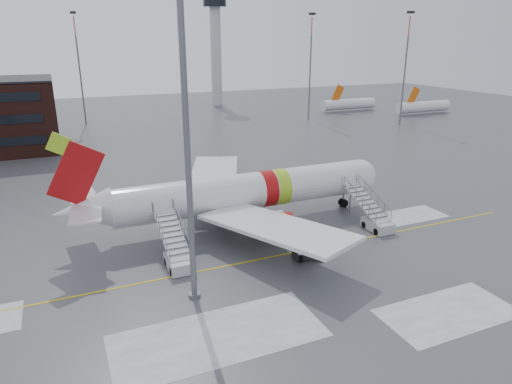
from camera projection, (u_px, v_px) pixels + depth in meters
name	position (u px, v px, depth m)	size (l,w,h in m)	color
ground	(245.00, 257.00, 41.06)	(260.00, 260.00, 0.00)	#494C4F
airliner	(240.00, 193.00, 47.42)	(35.03, 32.97, 11.18)	silver
airstair_fwd	(373.00, 218.00, 47.13)	(2.05, 7.70, 3.48)	#ADB0B4
airstair_aft	(177.00, 254.00, 39.28)	(2.05, 7.70, 3.48)	#BBBDC3
pushback_tug	(306.00, 252.00, 40.60)	(2.66, 2.15, 1.42)	black
light_mast_near	(186.00, 113.00, 30.25)	(1.20, 1.20, 27.09)	#595B60
control_tower	(216.00, 38.00, 128.96)	(6.40, 6.40, 30.00)	#B2B5BA
light_mast_far_ne	(310.00, 60.00, 106.41)	(1.20, 1.20, 24.25)	#595B60
light_mast_far_n	(79.00, 61.00, 101.36)	(1.20, 1.20, 24.25)	#595B60
light_mast_far_e	(406.00, 62.00, 100.31)	(1.20, 1.20, 24.25)	#595B60
distant_aircraft	(372.00, 113.00, 120.33)	(35.00, 18.00, 8.00)	#D8590C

